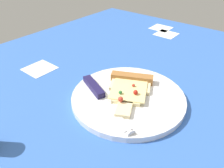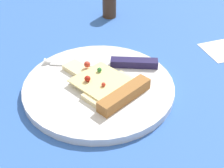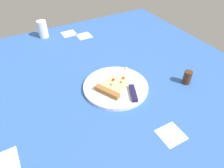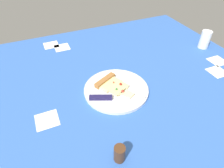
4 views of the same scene
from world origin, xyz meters
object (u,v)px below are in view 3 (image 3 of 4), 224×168
plate (116,86)px  pepper_shaker (187,77)px  knife (131,87)px  pizza_slice (113,87)px  drinking_glass (43,29)px

plate → pepper_shaker: size_ratio=4.61×
knife → pepper_shaker: (-8.15, -25.89, 1.07)cm
pizza_slice → drinking_glass: (67.98, 13.45, 3.01)cm
pepper_shaker → pizza_slice: bearing=70.5°
knife → pepper_shaker: size_ratio=3.53×
pizza_slice → knife: size_ratio=0.83×
knife → pepper_shaker: bearing=5.4°
plate → pizza_slice: pizza_slice is taller
plate → knife: size_ratio=1.31×
pizza_slice → drinking_glass: drinking_glass is taller
pizza_slice → pepper_shaker: (-11.87, -33.45, 0.88)cm
pizza_slice → pepper_shaker: size_ratio=2.93×
knife → pepper_shaker: pepper_shaker is taller
drinking_glass → pepper_shaker: size_ratio=1.66×
plate → knife: 7.30cm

